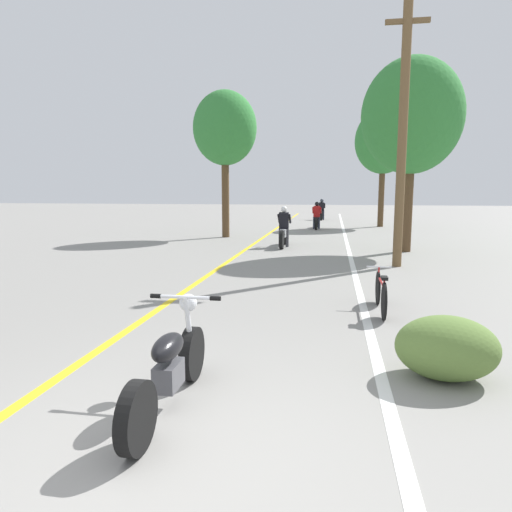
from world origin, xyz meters
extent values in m
plane|color=gray|center=(0.00, 0.00, 0.00)|extent=(120.00, 120.00, 0.00)
cube|color=yellow|center=(-1.70, 12.82, 0.00)|extent=(0.14, 48.00, 0.01)
cube|color=white|center=(1.83, 12.82, 0.00)|extent=(0.14, 48.00, 0.01)
cylinder|color=brown|center=(3.00, 9.62, 3.43)|extent=(0.24, 0.24, 6.87)
cube|color=brown|center=(3.00, 9.62, 6.27)|extent=(1.10, 0.10, 0.12)
cylinder|color=#513A23|center=(3.70, 12.77, 1.70)|extent=(0.32, 0.32, 3.40)
ellipsoid|color=#337F38|center=(3.70, 12.77, 4.42)|extent=(3.23, 2.90, 3.71)
cylinder|color=#513A23|center=(3.90, 23.37, 1.86)|extent=(0.32, 0.32, 3.72)
ellipsoid|color=#337F38|center=(3.90, 23.37, 4.70)|extent=(3.09, 2.78, 3.56)
cylinder|color=#513A23|center=(-3.35, 16.36, 1.90)|extent=(0.32, 0.32, 3.79)
ellipsoid|color=#337F38|center=(-3.35, 16.36, 4.65)|extent=(2.72, 2.45, 3.13)
ellipsoid|color=#5B7A38|center=(2.52, 2.02, 0.35)|extent=(1.10, 0.88, 0.70)
cylinder|color=black|center=(-0.23, 1.53, 0.29)|extent=(0.12, 0.59, 0.59)
cylinder|color=black|center=(-0.23, 0.10, 0.29)|extent=(0.12, 0.59, 0.59)
ellipsoid|color=black|center=(-0.23, 0.82, 0.62)|extent=(0.24, 0.56, 0.23)
cube|color=#4C4C51|center=(-0.23, 0.82, 0.34)|extent=(0.20, 0.36, 0.24)
cylinder|color=silver|center=(-0.23, 1.44, 0.63)|extent=(0.06, 0.23, 0.69)
cylinder|color=silver|center=(-0.23, 1.35, 0.97)|extent=(0.64, 0.04, 0.04)
cylinder|color=black|center=(-0.54, 1.35, 0.97)|extent=(0.11, 0.05, 0.05)
cylinder|color=black|center=(0.09, 1.35, 0.97)|extent=(0.11, 0.05, 0.05)
sphere|color=silver|center=(-0.23, 1.44, 0.89)|extent=(0.19, 0.19, 0.19)
cylinder|color=black|center=(-0.48, 14.11, 0.33)|extent=(0.12, 0.66, 0.66)
cylinder|color=black|center=(-0.48, 12.70, 0.33)|extent=(0.12, 0.66, 0.66)
cube|color=silver|center=(-0.48, 13.41, 0.51)|extent=(0.20, 0.90, 0.28)
cylinder|color=silver|center=(-0.48, 14.01, 1.01)|extent=(0.50, 0.03, 0.03)
cylinder|color=#38383D|center=(-0.61, 13.36, 0.33)|extent=(0.11, 0.11, 0.65)
cylinder|color=#38383D|center=(-0.35, 13.36, 0.33)|extent=(0.11, 0.11, 0.65)
cube|color=black|center=(-0.48, 13.39, 0.95)|extent=(0.34, 0.28, 0.62)
cylinder|color=black|center=(-0.68, 13.55, 1.01)|extent=(0.08, 0.48, 0.37)
cylinder|color=black|center=(-0.28, 13.55, 1.01)|extent=(0.08, 0.48, 0.37)
sphere|color=white|center=(-0.48, 13.43, 1.36)|extent=(0.22, 0.22, 0.22)
cylinder|color=black|center=(0.42, 22.14, 0.30)|extent=(0.12, 0.61, 0.61)
cylinder|color=black|center=(0.42, 20.64, 0.30)|extent=(0.12, 0.61, 0.61)
cube|color=black|center=(0.42, 21.39, 0.48)|extent=(0.20, 0.97, 0.28)
cylinder|color=silver|center=(0.42, 22.04, 0.96)|extent=(0.50, 0.03, 0.03)
cylinder|color=#282D3D|center=(0.29, 21.34, 0.31)|extent=(0.11, 0.11, 0.62)
cylinder|color=#282D3D|center=(0.55, 21.34, 0.31)|extent=(0.11, 0.11, 0.62)
cube|color=red|center=(0.42, 21.37, 0.91)|extent=(0.34, 0.28, 0.60)
cylinder|color=red|center=(0.22, 21.53, 0.97)|extent=(0.08, 0.47, 0.36)
cylinder|color=red|center=(0.62, 21.53, 0.97)|extent=(0.08, 0.47, 0.36)
sphere|color=black|center=(0.42, 21.41, 1.31)|extent=(0.22, 0.22, 0.22)
cylinder|color=black|center=(0.50, 29.41, 0.30)|extent=(0.12, 0.59, 0.59)
cylinder|color=black|center=(0.50, 28.00, 0.30)|extent=(0.12, 0.59, 0.59)
cube|color=black|center=(0.50, 28.71, 0.48)|extent=(0.20, 0.90, 0.28)
cylinder|color=silver|center=(0.50, 29.31, 0.94)|extent=(0.50, 0.03, 0.03)
cylinder|color=#282D3D|center=(0.37, 28.66, 0.31)|extent=(0.11, 0.11, 0.62)
cylinder|color=#282D3D|center=(0.63, 28.66, 0.31)|extent=(0.11, 0.11, 0.62)
cube|color=black|center=(0.50, 28.69, 0.90)|extent=(0.34, 0.28, 0.60)
cylinder|color=black|center=(0.30, 28.85, 0.96)|extent=(0.08, 0.47, 0.36)
cylinder|color=black|center=(0.70, 28.85, 0.96)|extent=(0.08, 0.47, 0.36)
sphere|color=#2D333D|center=(0.50, 28.73, 1.31)|extent=(0.24, 0.24, 0.24)
cylinder|color=black|center=(2.09, 5.27, 0.30)|extent=(0.04, 0.61, 0.61)
cylinder|color=black|center=(2.09, 4.25, 0.30)|extent=(0.04, 0.61, 0.61)
cylinder|color=#B21E1E|center=(2.09, 4.76, 0.52)|extent=(0.04, 0.82, 0.04)
cylinder|color=#B21E1E|center=(2.09, 4.33, 0.48)|extent=(0.03, 0.03, 0.36)
cube|color=black|center=(2.09, 4.33, 0.67)|extent=(0.10, 0.20, 0.05)
cylinder|color=#B21E1E|center=(2.09, 5.22, 0.50)|extent=(0.03, 0.03, 0.39)
cylinder|color=silver|center=(2.09, 5.22, 0.70)|extent=(0.44, 0.03, 0.03)
camera|label=1|loc=(1.25, -3.05, 2.06)|focal=32.00mm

